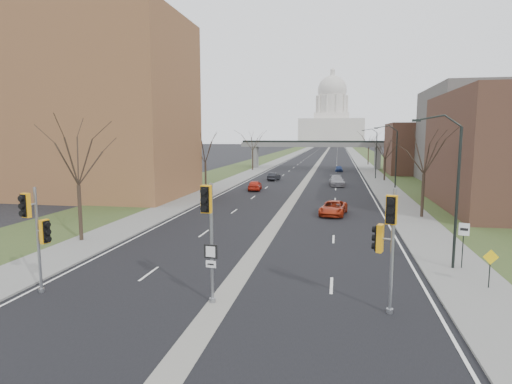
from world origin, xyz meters
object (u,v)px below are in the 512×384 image
(signal_pole_median, at_px, (209,222))
(signal_pole_right, at_px, (387,233))
(car_right_near, at_px, (333,208))
(car_left_far, at_px, (274,177))
(car_right_far, at_px, (339,169))
(speed_limit_sign, at_px, (463,237))
(car_left_near, at_px, (255,185))
(signal_pole_left, at_px, (36,225))
(warning_sign, at_px, (490,263))
(car_right_mid, at_px, (337,181))

(signal_pole_median, distance_m, signal_pole_right, 7.69)
(signal_pole_median, xyz_separation_m, car_right_near, (5.26, 23.54, -3.18))
(car_left_far, height_order, car_right_far, same)
(signal_pole_median, height_order, speed_limit_sign, signal_pole_median)
(car_left_near, distance_m, car_left_far, 13.68)
(speed_limit_sign, distance_m, car_right_near, 17.57)
(signal_pole_left, xyz_separation_m, signal_pole_right, (16.12, 0.71, 0.18))
(signal_pole_left, bearing_deg, speed_limit_sign, 35.52)
(signal_pole_left, bearing_deg, warning_sign, 27.34)
(warning_sign, distance_m, car_left_far, 52.83)
(signal_pole_right, height_order, car_right_far, signal_pole_right)
(signal_pole_right, height_order, speed_limit_sign, signal_pole_right)
(car_left_near, distance_m, car_right_mid, 13.67)
(signal_pole_median, xyz_separation_m, car_right_mid, (5.53, 48.19, -3.11))
(speed_limit_sign, height_order, warning_sign, speed_limit_sign)
(signal_pole_right, xyz_separation_m, warning_sign, (5.43, 4.00, -2.20))
(car_left_near, bearing_deg, speed_limit_sign, 114.10)
(signal_pole_median, height_order, car_left_near, signal_pole_median)
(car_left_near, bearing_deg, signal_pole_median, 92.82)
(speed_limit_sign, relative_size, car_right_near, 0.53)
(speed_limit_sign, relative_size, car_left_far, 0.67)
(car_left_far, xyz_separation_m, car_right_far, (10.94, 20.35, 0.00))
(signal_pole_left, xyz_separation_m, warning_sign, (21.56, 4.70, -2.02))
(car_right_mid, bearing_deg, speed_limit_sign, -84.46)
(car_left_near, bearing_deg, car_right_near, 117.82)
(signal_pole_right, distance_m, car_right_mid, 47.86)
(signal_pole_left, relative_size, car_right_near, 1.06)
(car_right_near, xyz_separation_m, car_right_mid, (0.26, 24.65, 0.07))
(car_right_far, bearing_deg, speed_limit_sign, -86.56)
(signal_pole_right, distance_m, car_left_far, 55.17)
(signal_pole_left, height_order, car_left_far, signal_pole_left)
(signal_pole_left, xyz_separation_m, signal_pole_median, (8.46, 0.25, 0.45))
(car_right_mid, distance_m, car_right_far, 26.24)
(signal_pole_left, distance_m, car_right_mid, 50.48)
(car_left_near, xyz_separation_m, car_right_near, (10.98, -16.87, -0.04))
(car_left_near, xyz_separation_m, car_right_mid, (11.24, 7.78, 0.03))
(car_right_far, bearing_deg, car_right_mid, -93.21)
(speed_limit_sign, distance_m, warning_sign, 3.26)
(signal_pole_right, bearing_deg, signal_pole_median, -158.54)
(signal_pole_left, distance_m, car_left_near, 40.83)
(signal_pole_left, xyz_separation_m, car_left_near, (2.75, 40.65, -2.68))
(signal_pole_right, bearing_deg, car_right_mid, 110.59)
(car_right_near, bearing_deg, signal_pole_left, -112.33)
(signal_pole_median, height_order, car_left_far, signal_pole_median)
(signal_pole_right, height_order, warning_sign, signal_pole_right)
(speed_limit_sign, height_order, car_right_mid, speed_limit_sign)
(signal_pole_left, relative_size, car_left_far, 1.34)
(speed_limit_sign, height_order, car_left_near, speed_limit_sign)
(car_right_near, bearing_deg, car_left_near, 130.70)
(warning_sign, height_order, car_left_near, warning_sign)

